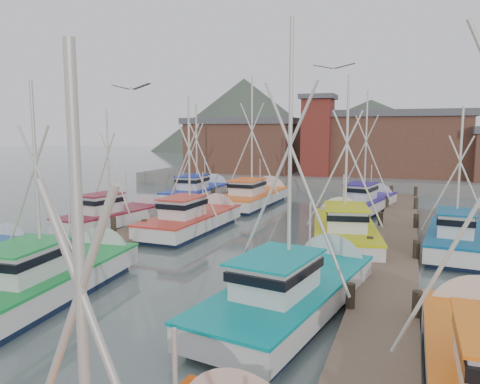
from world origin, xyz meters
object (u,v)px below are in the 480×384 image
(boat_4, at_px, (55,276))
(boat_12, at_px, (255,196))
(lookout_tower, at_px, (318,135))
(boat_8, at_px, (196,219))

(boat_4, height_order, boat_12, boat_12)
(boat_4, xyz_separation_m, boat_12, (0.32, 22.38, 0.01))
(lookout_tower, xyz_separation_m, boat_8, (-2.54, -24.55, -4.87))
(boat_4, relative_size, boat_12, 0.85)
(boat_12, bearing_deg, boat_8, -89.49)
(lookout_tower, height_order, boat_4, lookout_tower)
(boat_4, bearing_deg, lookout_tower, 80.76)
(boat_12, bearing_deg, lookout_tower, 82.92)
(boat_12, bearing_deg, boat_4, -88.77)
(lookout_tower, relative_size, boat_4, 0.90)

